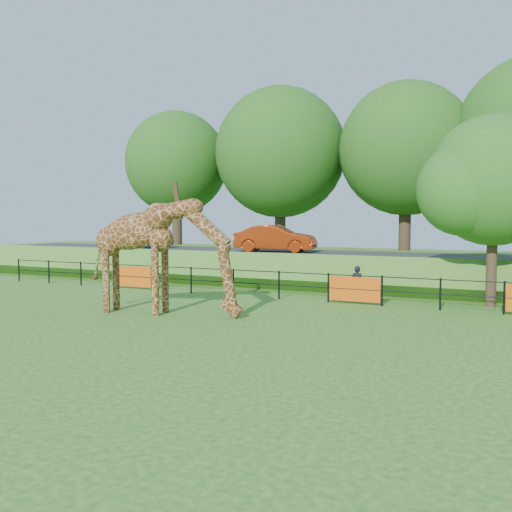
% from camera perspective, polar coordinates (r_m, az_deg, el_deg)
% --- Properties ---
extents(ground, '(90.00, 90.00, 0.00)m').
position_cam_1_polar(ground, '(15.26, -9.88, -8.18)').
color(ground, '#245816').
rests_on(ground, ground).
extents(giraffe, '(5.40, 1.67, 3.80)m').
position_cam_1_polar(giraffe, '(18.74, -9.14, -0.05)').
color(giraffe, '#5D2F13').
rests_on(giraffe, ground).
extents(perimeter_fence, '(28.07, 0.10, 1.10)m').
position_cam_1_polar(perimeter_fence, '(22.07, 2.31, -2.91)').
color(perimeter_fence, black).
rests_on(perimeter_fence, ground).
extents(embankment, '(40.00, 9.00, 1.30)m').
position_cam_1_polar(embankment, '(29.06, 8.22, -1.08)').
color(embankment, '#245816').
rests_on(embankment, ground).
extents(road, '(40.00, 5.00, 0.12)m').
position_cam_1_polar(road, '(27.58, 7.29, 0.13)').
color(road, '#2C2C2F').
rests_on(road, embankment).
extents(car_blue, '(4.27, 2.07, 1.41)m').
position_cam_1_polar(car_blue, '(33.38, -11.56, 2.06)').
color(car_blue, '#1425A8').
rests_on(car_blue, road).
extents(car_red, '(4.22, 2.01, 1.33)m').
position_cam_1_polar(car_red, '(28.56, 1.96, 1.76)').
color(car_red, '#A62F0B').
rests_on(car_red, road).
extents(visitor, '(0.52, 0.37, 1.35)m').
position_cam_1_polar(visitor, '(21.78, 10.09, -2.73)').
color(visitor, black).
rests_on(visitor, ground).
extents(tree_east, '(5.40, 4.71, 6.76)m').
position_cam_1_polar(tree_east, '(21.79, 22.94, 6.52)').
color(tree_east, '#352517').
rests_on(tree_east, ground).
extents(bg_tree_line, '(37.30, 8.80, 11.82)m').
position_cam_1_polar(bg_tree_line, '(35.01, 14.61, 10.42)').
color(bg_tree_line, '#352517').
rests_on(bg_tree_line, ground).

